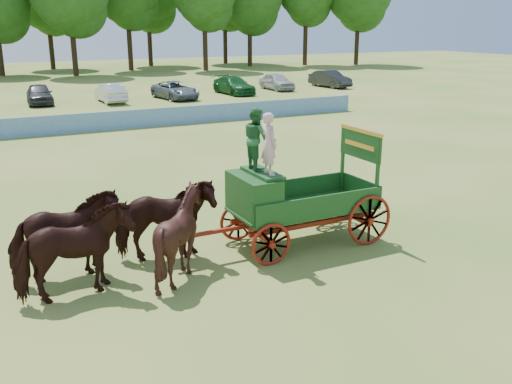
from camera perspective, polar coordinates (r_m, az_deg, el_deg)
The scene contains 8 objects.
ground at distance 18.71m, azimuth 11.50°, elevation -1.77°, with size 160.00×160.00×0.00m, color #988C44.
horse_lead_left at distance 12.90m, azimuth -17.75°, elevation -5.80°, with size 1.13×2.49×2.10m, color black.
horse_lead_right at distance 13.92m, azimuth -18.52°, elevation -4.22°, with size 1.13×2.49×2.10m, color black.
horse_wheel_left at distance 13.42m, azimuth -7.61°, elevation -4.24°, with size 1.70×1.91×2.11m, color black.
horse_wheel_right at distance 14.40m, azimuth -9.08°, elevation -2.84°, with size 1.13×2.49×2.10m, color black.
farm_dray at distance 14.88m, azimuth 2.31°, elevation 0.42°, with size 6.00×2.00×3.73m.
sponsor_banner at distance 33.83m, azimuth -9.13°, elevation 7.45°, with size 26.00×0.08×1.05m, color #1F58AB.
parked_cars at distance 44.88m, azimuth -17.74°, elevation 9.36°, with size 47.13×7.35×1.54m.
Camera 1 is at (-11.20, -13.82, 5.80)m, focal length 40.00 mm.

